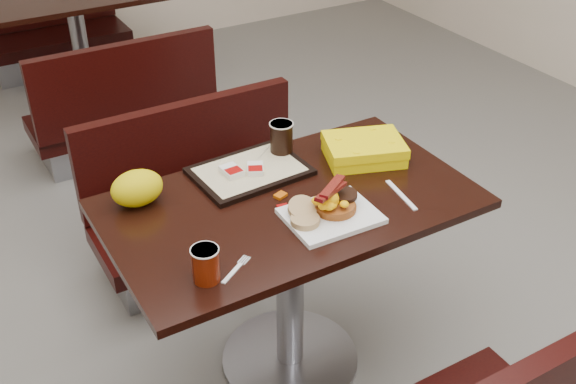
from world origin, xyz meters
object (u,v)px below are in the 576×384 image
bench_far_n (53,21)px  hashbrown_sleeve_left (232,171)px  platter (331,216)px  clamshell (364,149)px  table_far (81,52)px  coffee_cup_far (281,137)px  bench_far_s (118,95)px  table_near (290,287)px  knife (401,195)px  bench_near_n (208,197)px  tray (250,171)px  fork (232,273)px  coffee_cup_near (206,265)px  hashbrown_sleeve_right (255,169)px  pancake_stack (335,205)px  paper_bag (137,188)px

bench_far_n → hashbrown_sleeve_left: hashbrown_sleeve_left is taller
platter → clamshell: bearing=41.4°
table_far → clamshell: size_ratio=4.39×
coffee_cup_far → bench_far_s: bearing=94.2°
table_near → knife: 0.53m
table_far → knife: 2.81m
table_near → coffee_cup_far: (0.12, 0.27, 0.45)m
hashbrown_sleeve_left → clamshell: 0.48m
bench_far_n → platter: (0.06, -3.45, 0.40)m
bench_near_n → table_far: (0.00, 1.90, 0.02)m
knife → tray: (-0.37, 0.37, 0.01)m
bench_far_n → platter: 3.48m
bench_near_n → table_far: table_far is taller
fork → hashbrown_sleeve_left: (0.23, 0.46, 0.03)m
bench_near_n → hashbrown_sleeve_left: (-0.10, -0.48, 0.42)m
table_far → clamshell: 2.56m
coffee_cup_near → tray: coffee_cup_near is taller
table_near → coffee_cup_far: bearing=65.8°
hashbrown_sleeve_left → hashbrown_sleeve_right: size_ratio=1.07×
platter → pancake_stack: 0.04m
bench_near_n → knife: knife is taller
bench_near_n → bench_far_n: 2.60m
pancake_stack → hashbrown_sleeve_right: 0.35m
pancake_stack → fork: size_ratio=1.02×
tray → paper_bag: (-0.40, 0.02, 0.05)m
hashbrown_sleeve_right → coffee_cup_far: 0.17m
bench_far_n → coffee_cup_near: size_ratio=9.49×
coffee_cup_near → hashbrown_sleeve_left: (0.30, 0.45, -0.02)m
bench_near_n → clamshell: bearing=-58.7°
coffee_cup_near → tray: size_ratio=0.28×
tray → coffee_cup_far: size_ratio=3.44×
table_near → fork: bearing=-144.0°
coffee_cup_near → clamshell: size_ratio=0.39×
bench_far_s → clamshell: size_ratio=3.66×
table_far → knife: size_ratio=6.35×
coffee_cup_far → pancake_stack: bearing=-95.3°
table_near → coffee_cup_near: 0.63m
bench_far_s → bench_far_n: size_ratio=1.00×
table_near → paper_bag: (-0.43, 0.23, 0.43)m
pancake_stack → knife: size_ratio=0.72×
tray → clamshell: 0.42m
knife → tray: 0.53m
coffee_cup_near → clamshell: (0.77, 0.33, -0.02)m
bench_near_n → pancake_stack: 0.94m
coffee_cup_near → table_far: bearing=81.9°
hashbrown_sleeve_right → platter: bearing=-50.0°
coffee_cup_near → fork: 0.09m
platter → tray: (-0.10, 0.37, 0.00)m
tray → clamshell: bearing=-19.0°
table_far → pancake_stack: pancake_stack is taller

